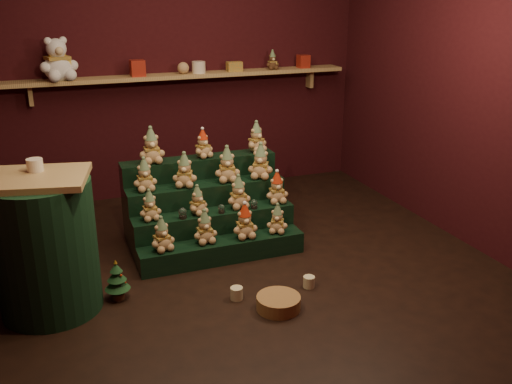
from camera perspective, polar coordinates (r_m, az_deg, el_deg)
name	(u,v)px	position (r m, az deg, el deg)	size (l,w,h in m)	color
ground	(245,264)	(4.75, -1.13, -7.26)	(4.00, 4.00, 0.00)	black
back_wall	(178,64)	(6.25, -7.77, 12.59)	(4.00, 0.10, 2.80)	black
front_wall	(405,175)	(2.52, 14.67, 1.69)	(4.00, 0.10, 2.80)	black
right_wall	(466,81)	(5.34, 20.28, 10.40)	(0.10, 4.00, 2.80)	black
back_shelf	(183,76)	(6.09, -7.33, 11.43)	(3.60, 0.26, 0.24)	tan
riser_tier_front	(222,250)	(4.79, -3.38, -5.85)	(1.40, 0.22, 0.18)	black
riser_tier_midfront	(214,231)	(4.94, -4.18, -3.88)	(1.40, 0.22, 0.36)	black
riser_tier_midback	(207,212)	(5.11, -4.92, -2.03)	(1.40, 0.22, 0.54)	black
riser_tier_back	(200,195)	(5.27, -5.62, -0.29)	(1.40, 0.22, 0.72)	black
teddy_0	(162,234)	(4.59, -9.41, -4.17)	(0.20, 0.18, 0.28)	tan
teddy_1	(205,227)	(4.68, -5.15, -3.48)	(0.20, 0.18, 0.28)	tan
teddy_2	(245,221)	(4.75, -1.13, -2.92)	(0.21, 0.19, 0.29)	tan
teddy_3	(277,218)	(4.86, 2.16, -2.66)	(0.18, 0.16, 0.25)	tan
teddy_4	(150,205)	(4.72, -10.59, -1.31)	(0.18, 0.16, 0.25)	tan
teddy_5	(197,200)	(4.79, -5.88, -0.80)	(0.18, 0.16, 0.25)	tan
teddy_6	(238,192)	(4.90, -1.77, 0.01)	(0.21, 0.19, 0.29)	tan
teddy_7	(277,187)	(5.02, 2.09, 0.46)	(0.20, 0.18, 0.28)	tan
teddy_8	(144,175)	(4.87, -11.10, 1.72)	(0.20, 0.18, 0.28)	tan
teddy_9	(185,170)	(4.92, -7.15, 2.20)	(0.21, 0.19, 0.29)	tan
teddy_10	(227,164)	(5.02, -2.91, 2.78)	(0.22, 0.20, 0.31)	tan
teddy_11	(261,161)	(5.10, 0.47, 3.10)	(0.22, 0.20, 0.31)	tan
teddy_12	(151,146)	(5.01, -10.43, 4.59)	(0.22, 0.20, 0.31)	tan
teddy_13	(203,144)	(5.13, -5.34, 4.84)	(0.18, 0.16, 0.25)	tan
teddy_14	(256,137)	(5.29, 0.03, 5.53)	(0.20, 0.18, 0.28)	tan
snow_globe_a	(183,213)	(4.74, -7.35, -2.11)	(0.07, 0.07, 0.09)	black
snow_globe_b	(221,209)	(4.82, -3.47, -1.68)	(0.06, 0.06, 0.08)	black
snow_globe_c	(254,204)	(4.91, -0.20, -1.21)	(0.06, 0.06, 0.08)	black
side_table	(45,245)	(4.18, -20.31, -5.00)	(0.75, 0.69, 0.99)	tan
table_ornament	(35,165)	(4.09, -21.24, 2.53)	(0.11, 0.11, 0.09)	beige
mini_christmas_tree	(117,280)	(4.31, -13.73, -8.55)	(0.19, 0.19, 0.31)	#422817
mug_left	(237,293)	(4.24, -1.95, -10.09)	(0.09, 0.09, 0.09)	beige
mug_right	(309,282)	(4.41, 5.31, -8.94)	(0.09, 0.09, 0.09)	beige
wicker_basket	(278,303)	(4.12, 2.26, -11.01)	(0.32, 0.32, 0.10)	#A57842
white_bear	(57,53)	(5.86, -19.31, 12.96)	(0.36, 0.33, 0.51)	white
brown_bear	(272,60)	(6.35, 1.65, 13.06)	(0.14, 0.13, 0.20)	#4A2A18
gift_tin_red_a	(138,68)	(5.97, -11.76, 12.03)	(0.14, 0.14, 0.16)	#AC2B1A
gift_tin_cream	(199,67)	(6.10, -5.75, 12.31)	(0.14, 0.14, 0.12)	beige
gift_tin_red_b	(303,61)	(6.52, 4.75, 12.89)	(0.12, 0.12, 0.14)	#AC2B1A
shelf_plush_ball	(183,68)	(6.06, -7.29, 12.20)	(0.12, 0.12, 0.12)	tan
scarf_gift_box	(234,66)	(6.22, -2.18, 12.43)	(0.16, 0.10, 0.10)	#C8711C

